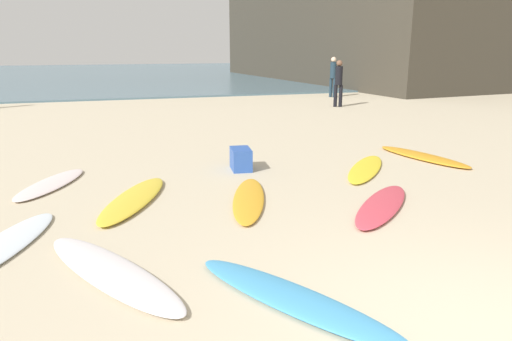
# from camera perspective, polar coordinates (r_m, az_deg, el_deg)

# --- Properties ---
(ocean_water) EXTENTS (120.00, 40.00, 0.08)m
(ocean_water) POSITION_cam_1_polar(r_m,az_deg,el_deg) (42.10, -13.86, 11.28)
(ocean_water) COLOR slate
(ocean_water) RESTS_ON ground_plane
(surfboard_0) EXTENTS (1.05, 2.45, 0.08)m
(surfboard_0) POSITION_cam_1_polar(r_m,az_deg,el_deg) (10.80, 19.44, 1.61)
(surfboard_0) COLOR orange
(surfboard_0) RESTS_ON ground_plane
(surfboard_1) EXTENTS (1.49, 2.43, 0.09)m
(surfboard_1) POSITION_cam_1_polar(r_m,az_deg,el_deg) (7.62, -14.51, -3.33)
(surfboard_1) COLOR yellow
(surfboard_1) RESTS_ON ground_plane
(surfboard_2) EXTENTS (1.65, 2.32, 0.08)m
(surfboard_2) POSITION_cam_1_polar(r_m,az_deg,el_deg) (4.65, 4.49, -15.11)
(surfboard_2) COLOR #459CD3
(surfboard_2) RESTS_ON ground_plane
(surfboard_3) EXTENTS (1.30, 2.30, 0.06)m
(surfboard_3) POSITION_cam_1_polar(r_m,az_deg,el_deg) (6.51, -28.09, -7.96)
(surfboard_3) COLOR silver
(surfboard_3) RESTS_ON ground_plane
(surfboard_4) EXTENTS (1.68, 2.47, 0.09)m
(surfboard_4) POSITION_cam_1_polar(r_m,az_deg,el_deg) (5.34, -17.09, -11.54)
(surfboard_4) COLOR white
(surfboard_4) RESTS_ON ground_plane
(surfboard_6) EXTENTS (1.95, 1.97, 0.08)m
(surfboard_6) POSITION_cam_1_polar(r_m,az_deg,el_deg) (7.35, 14.91, -4.05)
(surfboard_6) COLOR #DF4658
(surfboard_6) RESTS_ON ground_plane
(surfboard_7) EXTENTS (1.36, 2.06, 0.07)m
(surfboard_7) POSITION_cam_1_polar(r_m,az_deg,el_deg) (8.94, -23.46, -1.48)
(surfboard_7) COLOR silver
(surfboard_7) RESTS_ON ground_plane
(surfboard_8) EXTENTS (1.19, 2.33, 0.07)m
(surfboard_8) POSITION_cam_1_polar(r_m,az_deg,el_deg) (7.40, -0.88, -3.45)
(surfboard_8) COLOR gold
(surfboard_8) RESTS_ON ground_plane
(surfboard_9) EXTENTS (1.89, 2.15, 0.07)m
(surfboard_9) POSITION_cam_1_polar(r_m,az_deg,el_deg) (9.46, 13.05, 0.24)
(surfboard_9) COLOR yellow
(surfboard_9) RESTS_ON ground_plane
(beachgoer_mid) EXTENTS (0.37, 0.37, 1.80)m
(beachgoer_mid) POSITION_cam_1_polar(r_m,az_deg,el_deg) (19.07, 9.92, 10.59)
(beachgoer_mid) COLOR black
(beachgoer_mid) RESTS_ON ground_plane
(beachgoer_far) EXTENTS (0.38, 0.38, 1.84)m
(beachgoer_far) POSITION_cam_1_polar(r_m,az_deg,el_deg) (22.65, 9.26, 11.32)
(beachgoer_far) COLOR #1E3342
(beachgoer_far) RESTS_ON ground_plane
(beach_cooler) EXTENTS (0.43, 0.62, 0.42)m
(beach_cooler) POSITION_cam_1_polar(r_m,az_deg,el_deg) (9.23, -1.83, 1.39)
(beach_cooler) COLOR #2D56B2
(beach_cooler) RESTS_ON ground_plane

